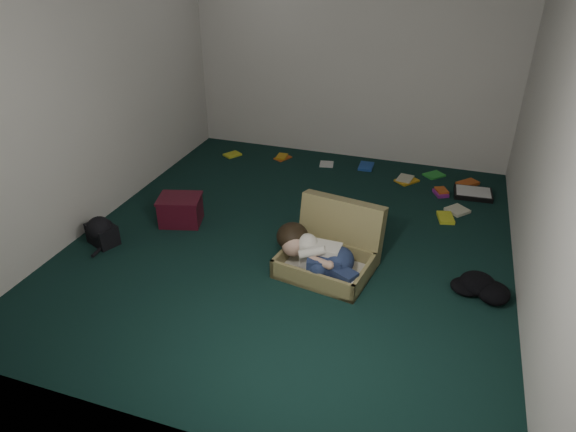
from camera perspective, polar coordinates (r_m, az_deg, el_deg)
The scene contains 12 objects.
floor at distance 4.95m, azimuth 0.55°, elevation -2.72°, with size 4.50×4.50×0.00m, color black.
wall_back at distance 6.51m, azimuth 7.03°, elevation 17.37°, with size 4.50×4.50×0.00m, color silver.
wall_front at distance 2.54m, azimuth -15.20°, elevation -3.35°, with size 4.50×4.50×0.00m, color silver.
wall_left at distance 5.34m, azimuth -20.83°, elevation 13.08°, with size 4.50×4.50×0.00m, color silver.
wall_right at distance 4.27m, azimuth 27.37°, elevation 7.90°, with size 4.50×4.50×0.00m, color silver.
suitcase at distance 4.53m, azimuth 4.86°, elevation -3.66°, with size 0.88×0.86×0.56m.
person at distance 4.38m, azimuth 3.23°, elevation -4.21°, with size 0.81×0.50×0.35m.
maroon_bin at distance 5.29m, azimuth -11.85°, elevation 0.66°, with size 0.49×0.43×0.29m.
backpack at distance 5.16m, azimuth -19.94°, elevation -1.82°, with size 0.36×0.29×0.21m, color black, non-canonical shape.
clothing_pile at distance 4.54m, azimuth 20.45°, elevation -7.19°, with size 0.41×0.33×0.13m, color black, non-canonical shape.
paper_tray at distance 6.13m, azimuth 19.87°, elevation 2.38°, with size 0.43×0.33×0.06m.
book_scatter at distance 6.25m, azimuth 10.28°, elevation 4.07°, with size 3.21×1.30×0.02m.
Camera 1 is at (1.28, -3.99, 2.63)m, focal length 32.00 mm.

